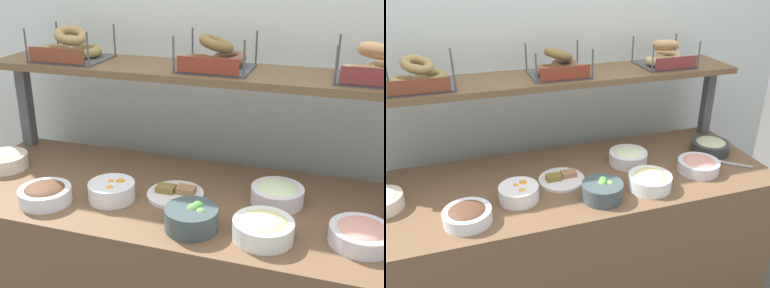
{
  "view_description": "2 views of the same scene",
  "coord_description": "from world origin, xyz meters",
  "views": [
    {
      "loc": [
        0.5,
        -1.51,
        1.7
      ],
      "look_at": [
        -0.02,
        0.06,
        1.04
      ],
      "focal_mm": 44.57,
      "sensor_mm": 36.0,
      "label": 1
    },
    {
      "loc": [
        -0.49,
        -1.57,
        1.81
      ],
      "look_at": [
        0.04,
        0.05,
        1.0
      ],
      "focal_mm": 37.21,
      "sensor_mm": 36.0,
      "label": 2
    }
  ],
  "objects": [
    {
      "name": "bagel_basket_everything",
      "position": [
        -0.62,
        0.26,
        1.33
      ],
      "size": [
        0.3,
        0.26,
        0.14
      ],
      "color": "#4C4C51",
      "rests_on": "upper_shelf"
    },
    {
      "name": "bagel_basket_plain",
      "position": [
        0.59,
        0.27,
        1.33
      ],
      "size": [
        0.28,
        0.26,
        0.15
      ],
      "color": "#4C4C51",
      "rests_on": "upper_shelf"
    },
    {
      "name": "shelf_riser_right",
      "position": [
        0.9,
        0.27,
        1.05
      ],
      "size": [
        0.05,
        0.05,
        0.4
      ],
      "primitive_type": "cube",
      "color": "#4C4C51",
      "rests_on": "deli_counter"
    },
    {
      "name": "bowl_scallion_spread",
      "position": [
        0.31,
        0.06,
        0.89
      ],
      "size": [
        0.19,
        0.19,
        0.08
      ],
      "color": "white",
      "rests_on": "deli_counter"
    },
    {
      "name": "serving_plate_white",
      "position": [
        -0.06,
        -0.01,
        0.86
      ],
      "size": [
        0.22,
        0.22,
        0.04
      ],
      "color": "white",
      "rests_on": "deli_counter"
    },
    {
      "name": "upper_shelf",
      "position": [
        0.0,
        0.27,
        1.26
      ],
      "size": [
        1.88,
        0.32,
        0.03
      ],
      "primitive_type": "cube",
      "color": "brown",
      "rests_on": "shelf_riser_left"
    },
    {
      "name": "serving_spoon_near_plate",
      "position": [
        0.79,
        -0.11,
        0.86
      ],
      "size": [
        0.15,
        0.12,
        0.01
      ],
      "color": "#B7B7BC",
      "rests_on": "deli_counter"
    },
    {
      "name": "bowl_fruit_salad",
      "position": [
        -0.28,
        -0.1,
        0.88
      ],
      "size": [
        0.17,
        0.17,
        0.08
      ],
      "color": "white",
      "rests_on": "deli_counter"
    },
    {
      "name": "bowl_veggie_mix",
      "position": [
        0.07,
        -0.21,
        0.89
      ],
      "size": [
        0.18,
        0.18,
        0.09
      ],
      "color": "#3F4F51",
      "rests_on": "deli_counter"
    },
    {
      "name": "bowl_chocolate_spread",
      "position": [
        -0.5,
        -0.2,
        0.88
      ],
      "size": [
        0.19,
        0.19,
        0.07
      ],
      "color": "white",
      "rests_on": "deli_counter"
    },
    {
      "name": "bowl_tuna_salad",
      "position": [
        0.78,
        0.03,
        0.89
      ],
      "size": [
        0.2,
        0.2,
        0.08
      ],
      "color": "#343736",
      "rests_on": "deli_counter"
    },
    {
      "name": "bagel_basket_cinnamon_raisin",
      "position": [
        0.01,
        0.27,
        1.33
      ],
      "size": [
        0.29,
        0.27,
        0.14
      ],
      "color": "#4C4C51",
      "rests_on": "upper_shelf"
    },
    {
      "name": "bowl_egg_salad",
      "position": [
        0.31,
        -0.19,
        0.89
      ],
      "size": [
        0.2,
        0.2,
        0.08
      ],
      "color": "white",
      "rests_on": "deli_counter"
    },
    {
      "name": "deli_counter",
      "position": [
        0.0,
        0.0,
        0.42
      ],
      "size": [
        1.92,
        0.7,
        0.85
      ],
      "primitive_type": "cube",
      "color": "brown",
      "rests_on": "ground_plane"
    },
    {
      "name": "bowl_lox_spread",
      "position": [
        0.6,
        -0.13,
        0.89
      ],
      "size": [
        0.2,
        0.2,
        0.07
      ],
      "color": "silver",
      "rests_on": "deli_counter"
    },
    {
      "name": "back_wall",
      "position": [
        0.0,
        0.55,
        1.2
      ],
      "size": [
        3.12,
        0.06,
        2.4
      ],
      "primitive_type": "cube",
      "color": "silver",
      "rests_on": "ground_plane"
    }
  ]
}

